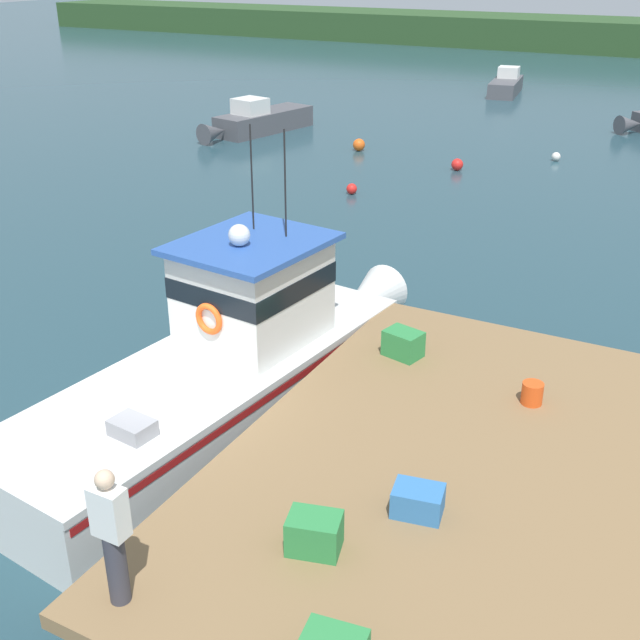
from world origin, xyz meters
TOP-DOWN VIEW (x-y plane):
  - ground_plane at (0.00, 0.00)m, footprint 200.00×200.00m
  - dock at (4.80, 0.00)m, footprint 6.00×9.00m
  - main_fishing_boat at (0.26, 1.33)m, footprint 3.43×9.94m
  - crate_stack_near_edge at (2.89, 2.55)m, footprint 0.69×0.57m
  - crate_stack_mid_dock at (3.83, -2.31)m, footprint 0.69×0.58m
  - crate_single_far at (4.63, -1.17)m, footprint 0.67×0.54m
  - bait_bucket at (5.19, 2.03)m, footprint 0.32×0.32m
  - deckhand_by_the_boat at (2.41, -3.94)m, footprint 0.36×0.22m
  - moored_boat_off_the_point at (-11.92, 21.50)m, footprint 2.52×6.27m
  - moored_boat_far_right at (-5.23, 37.43)m, footprint 2.03×5.63m
  - mooring_buoy_channel_marker at (1.00, 22.53)m, footprint 0.33×0.33m
  - mooring_buoy_spare_mooring at (-6.45, 20.49)m, footprint 0.49×0.49m
  - mooring_buoy_outer at (-3.95, 14.69)m, footprint 0.36×0.36m
  - mooring_buoy_inshore at (-1.89, 19.35)m, footprint 0.44×0.44m

SIDE VIEW (x-z plane):
  - ground_plane at x=0.00m, z-range 0.00..0.00m
  - mooring_buoy_channel_marker at x=1.00m, z-range 0.00..0.33m
  - mooring_buoy_outer at x=-3.95m, z-range 0.00..0.36m
  - mooring_buoy_inshore at x=-1.89m, z-range 0.00..0.44m
  - mooring_buoy_spare_mooring at x=-6.45m, z-range 0.00..0.49m
  - moored_boat_far_right at x=-5.23m, z-range -0.22..1.19m
  - moored_boat_off_the_point at x=-11.92m, z-range -0.24..1.32m
  - main_fishing_boat at x=0.26m, z-range -1.39..3.41m
  - dock at x=4.80m, z-range 0.47..1.67m
  - bait_bucket at x=5.19m, z-range 1.20..1.54m
  - crate_single_far at x=4.63m, z-range 1.20..1.55m
  - crate_stack_mid_dock at x=3.83m, z-range 1.20..1.64m
  - crate_stack_near_edge at x=2.89m, z-range 1.20..1.65m
  - deckhand_by_the_boat at x=2.41m, z-range 1.24..2.87m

